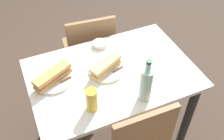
% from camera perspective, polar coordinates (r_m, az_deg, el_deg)
% --- Properties ---
extents(ground_plane, '(8.00, 8.00, 0.00)m').
position_cam_1_polar(ground_plane, '(2.31, 0.00, -14.07)').
color(ground_plane, '#47382D').
extents(dining_table, '(1.06, 0.71, 0.77)m').
position_cam_1_polar(dining_table, '(1.80, 0.00, -3.59)').
color(dining_table, silver).
rests_on(dining_table, ground).
extents(chair_near, '(0.44, 0.44, 0.88)m').
position_cam_1_polar(chair_near, '(2.26, -4.77, 4.19)').
color(chair_near, '#936B47').
rests_on(chair_near, ground).
extents(plate_near, '(0.22, 0.22, 0.01)m').
position_cam_1_polar(plate_near, '(1.70, -1.33, -0.12)').
color(plate_near, silver).
rests_on(plate_near, dining_table).
extents(baguette_sandwich_near, '(0.24, 0.16, 0.07)m').
position_cam_1_polar(baguette_sandwich_near, '(1.67, -1.35, 0.89)').
color(baguette_sandwich_near, '#DBB77A').
rests_on(baguette_sandwich_near, plate_near).
extents(knife_near, '(0.18, 0.06, 0.01)m').
position_cam_1_polar(knife_near, '(1.67, 0.26, -0.47)').
color(knife_near, silver).
rests_on(knife_near, plate_near).
extents(plate_far, '(0.22, 0.22, 0.01)m').
position_cam_1_polar(plate_far, '(1.67, -12.53, -2.28)').
color(plate_far, silver).
rests_on(plate_far, dining_table).
extents(baguette_sandwich_far, '(0.26, 0.18, 0.07)m').
position_cam_1_polar(baguette_sandwich_far, '(1.64, -12.75, -1.30)').
color(baguette_sandwich_far, tan).
rests_on(baguette_sandwich_far, plate_far).
extents(knife_far, '(0.18, 0.06, 0.01)m').
position_cam_1_polar(knife_far, '(1.64, -11.12, -2.69)').
color(knife_far, silver).
rests_on(knife_far, plate_far).
extents(water_bottle, '(0.07, 0.07, 0.29)m').
position_cam_1_polar(water_bottle, '(1.48, 7.38, -3.06)').
color(water_bottle, '#99C6B7').
rests_on(water_bottle, dining_table).
extents(beer_glass, '(0.07, 0.07, 0.15)m').
position_cam_1_polar(beer_glass, '(1.46, -4.40, -6.46)').
color(beer_glass, gold).
rests_on(beer_glass, dining_table).
extents(olive_bowl, '(0.10, 0.10, 0.03)m').
position_cam_1_polar(olive_bowl, '(1.89, -2.65, 5.64)').
color(olive_bowl, silver).
rests_on(olive_bowl, dining_table).
extents(paper_napkin, '(0.18, 0.18, 0.00)m').
position_cam_1_polar(paper_napkin, '(2.00, 7.82, 7.29)').
color(paper_napkin, white).
rests_on(paper_napkin, dining_table).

